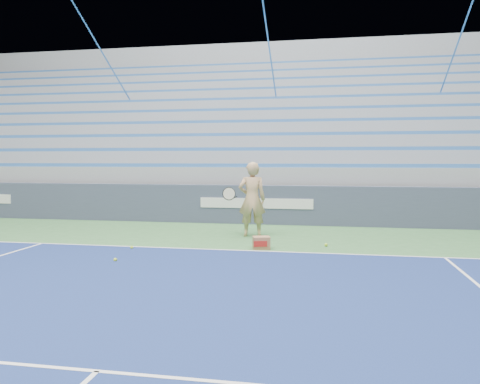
# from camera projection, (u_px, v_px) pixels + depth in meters

# --- Properties ---
(sponsor_barrier) EXTENTS (30.00, 0.32, 1.10)m
(sponsor_barrier) POSITION_uv_depth(u_px,v_px,m) (257.00, 205.00, 13.29)
(sponsor_barrier) COLOR #3B425B
(sponsor_barrier) RESTS_ON ground
(bleachers) EXTENTS (31.00, 9.15, 7.30)m
(bleachers) POSITION_uv_depth(u_px,v_px,m) (277.00, 146.00, 18.77)
(bleachers) COLOR #93979B
(bleachers) RESTS_ON ground
(tennis_player) EXTENTS (0.96, 0.88, 1.77)m
(tennis_player) POSITION_uv_depth(u_px,v_px,m) (252.00, 199.00, 11.10)
(tennis_player) COLOR tan
(tennis_player) RESTS_ON ground
(ball_box) EXTENTS (0.40, 0.34, 0.26)m
(ball_box) POSITION_uv_depth(u_px,v_px,m) (261.00, 243.00, 9.56)
(ball_box) COLOR #936847
(ball_box) RESTS_ON ground
(tennis_ball_0) EXTENTS (0.07, 0.07, 0.07)m
(tennis_ball_0) POSITION_uv_depth(u_px,v_px,m) (326.00, 245.00, 9.83)
(tennis_ball_0) COLOR #C2E42E
(tennis_ball_0) RESTS_ON ground
(tennis_ball_1) EXTENTS (0.07, 0.07, 0.07)m
(tennis_ball_1) POSITION_uv_depth(u_px,v_px,m) (264.00, 245.00, 9.84)
(tennis_ball_1) COLOR #C2E42E
(tennis_ball_1) RESTS_ON ground
(tennis_ball_2) EXTENTS (0.07, 0.07, 0.07)m
(tennis_ball_2) POSITION_uv_depth(u_px,v_px,m) (132.00, 247.00, 9.55)
(tennis_ball_2) COLOR #C2E42E
(tennis_ball_2) RESTS_ON ground
(tennis_ball_3) EXTENTS (0.07, 0.07, 0.07)m
(tennis_ball_3) POSITION_uv_depth(u_px,v_px,m) (115.00, 260.00, 8.38)
(tennis_ball_3) COLOR #C2E42E
(tennis_ball_3) RESTS_ON ground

